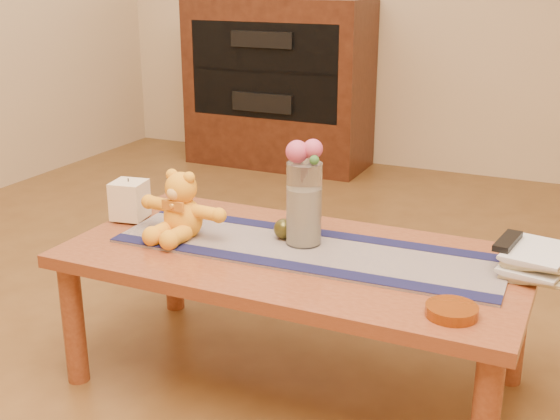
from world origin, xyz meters
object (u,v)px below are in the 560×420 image
at_px(amber_dish, 452,311).
at_px(glass_vase, 304,204).
at_px(pillar_candle, 130,200).
at_px(tv_remote, 508,241).
at_px(bronze_ball, 284,229).
at_px(book_bottom, 506,264).
at_px(teddy_bear, 183,205).

bearing_deg(amber_dish, glass_vase, 151.22).
height_order(pillar_candle, glass_vase, glass_vase).
xyz_separation_m(glass_vase, tv_remote, (0.60, 0.08, -0.05)).
relative_size(pillar_candle, bronze_ball, 1.98).
relative_size(book_bottom, amber_dish, 1.69).
bearing_deg(teddy_bear, tv_remote, 14.58).
bearing_deg(bronze_ball, pillar_candle, -176.11).
xyz_separation_m(tv_remote, amber_dish, (-0.08, -0.36, -0.07)).
relative_size(teddy_bear, book_bottom, 1.35).
bearing_deg(teddy_bear, book_bottom, 15.13).
relative_size(bronze_ball, amber_dish, 0.50).
bearing_deg(glass_vase, book_bottom, 8.23).
bearing_deg(amber_dish, tv_remote, 77.91).
height_order(pillar_candle, book_bottom, pillar_candle).
distance_m(pillar_candle, glass_vase, 0.64).
bearing_deg(bronze_ball, amber_dish, -26.63).
distance_m(teddy_bear, glass_vase, 0.39).
height_order(teddy_bear, book_bottom, teddy_bear).
distance_m(glass_vase, book_bottom, 0.62).
bearing_deg(pillar_candle, teddy_bear, -14.31).
xyz_separation_m(teddy_bear, book_bottom, (0.98, 0.18, -0.10)).
relative_size(teddy_bear, glass_vase, 1.16).
bearing_deg(teddy_bear, bronze_ball, 23.38).
xyz_separation_m(book_bottom, amber_dish, (-0.08, -0.37, 0.00)).
distance_m(teddy_bear, book_bottom, 1.00).
height_order(teddy_bear, amber_dish, teddy_bear).
distance_m(bronze_ball, tv_remote, 0.68).
height_order(pillar_candle, amber_dish, pillar_candle).
relative_size(glass_vase, amber_dish, 1.97).
height_order(bronze_ball, tv_remote, tv_remote).
height_order(glass_vase, tv_remote, glass_vase).
distance_m(book_bottom, amber_dish, 0.38).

